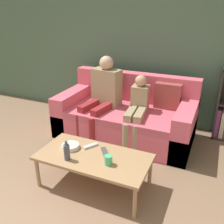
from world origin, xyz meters
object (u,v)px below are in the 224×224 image
at_px(couch, 127,117).
at_px(tv_remote_0, 105,152).
at_px(snack_bowl, 70,146).
at_px(person_adult, 103,91).
at_px(bottle, 67,152).
at_px(cup_near, 108,160).
at_px(person_child, 137,108).
at_px(coffee_table, 94,159).
at_px(tv_remote_1, 90,146).

relative_size(couch, tv_remote_0, 11.60).
bearing_deg(snack_bowl, person_adult, 96.83).
height_order(tv_remote_0, bottle, bottle).
relative_size(cup_near, bottle, 0.47).
relative_size(person_adult, snack_bowl, 6.10).
xyz_separation_m(cup_near, bottle, (-0.41, -0.09, 0.04)).
distance_m(person_child, cup_near, 1.13).
bearing_deg(bottle, coffee_table, 38.20).
distance_m(coffee_table, tv_remote_1, 0.19).
height_order(person_adult, cup_near, person_adult).
xyz_separation_m(couch, coffee_table, (0.09, -1.20, 0.05)).
xyz_separation_m(person_adult, snack_bowl, (0.13, -1.08, -0.27)).
relative_size(coffee_table, cup_near, 11.95).
xyz_separation_m(person_child, tv_remote_1, (-0.22, -0.90, -0.15)).
bearing_deg(cup_near, bottle, -167.46).
xyz_separation_m(person_adult, tv_remote_1, (0.31, -0.97, -0.28)).
relative_size(person_adult, bottle, 5.54).
bearing_deg(person_child, snack_bowl, -117.92).
bearing_deg(person_child, tv_remote_0, -97.92).
xyz_separation_m(tv_remote_0, snack_bowl, (-0.38, -0.06, 0.01)).
bearing_deg(coffee_table, tv_remote_0, 49.53).
bearing_deg(snack_bowl, tv_remote_0, 9.69).
relative_size(person_adult, person_child, 1.23).
distance_m(couch, bottle, 1.38).
height_order(cup_near, snack_bowl, cup_near).
xyz_separation_m(cup_near, tv_remote_1, (-0.31, 0.21, -0.04)).
height_order(cup_near, bottle, bottle).
distance_m(couch, coffee_table, 1.21).
bearing_deg(cup_near, couch, 102.97).
bearing_deg(tv_remote_1, snack_bowl, -117.35).
bearing_deg(person_adult, tv_remote_0, -53.96).
relative_size(couch, cup_near, 19.72).
xyz_separation_m(tv_remote_1, bottle, (-0.10, -0.31, 0.08)).
height_order(couch, cup_near, couch).
relative_size(coffee_table, person_adult, 1.01).
relative_size(person_child, tv_remote_1, 5.45).
distance_m(snack_bowl, bottle, 0.22).
xyz_separation_m(snack_bowl, bottle, (0.09, -0.19, 0.07)).
bearing_deg(tv_remote_1, couch, 120.43).
xyz_separation_m(tv_remote_1, snack_bowl, (-0.18, -0.11, 0.01)).
height_order(person_child, bottle, person_child).
distance_m(person_adult, person_child, 0.56).
bearing_deg(couch, person_child, -37.61).
height_order(person_child, tv_remote_1, person_child).
distance_m(person_child, bottle, 1.25).
height_order(couch, tv_remote_0, couch).
xyz_separation_m(coffee_table, cup_near, (0.20, -0.07, 0.08)).
distance_m(person_child, snack_bowl, 1.10).
bearing_deg(couch, tv_remote_0, -81.00).
distance_m(tv_remote_0, snack_bowl, 0.38).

